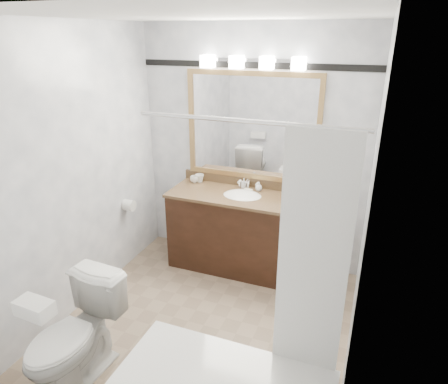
{
  "coord_description": "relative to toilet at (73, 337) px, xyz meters",
  "views": [
    {
      "loc": [
        1.18,
        -2.57,
        2.39
      ],
      "look_at": [
        0.06,
        0.35,
        1.14
      ],
      "focal_mm": 32.0,
      "sensor_mm": 36.0,
      "label": 1
    }
  ],
  "objects": [
    {
      "name": "soap_bar",
      "position": [
        0.64,
        2.0,
        0.47
      ],
      "size": [
        0.09,
        0.07,
        0.03
      ],
      "primitive_type": "cube",
      "rotation": [
        0.0,
        0.0,
        -0.31
      ],
      "color": "beige",
      "rests_on": "vanity"
    },
    {
      "name": "mirror",
      "position": [
        0.62,
        2.15,
        1.11
      ],
      "size": [
        1.4,
        0.04,
        1.1
      ],
      "color": "#AF864F",
      "rests_on": "room"
    },
    {
      "name": "vanity",
      "position": [
        0.62,
        1.88,
        0.05
      ],
      "size": [
        1.53,
        0.58,
        0.97
      ],
      "color": "black",
      "rests_on": "ground"
    },
    {
      "name": "soap_bottle_a",
      "position": [
        0.56,
        2.09,
        0.51
      ],
      "size": [
        0.05,
        0.05,
        0.1
      ],
      "primitive_type": "imported",
      "rotation": [
        0.0,
        0.0,
        0.08
      ],
      "color": "white",
      "rests_on": "vanity"
    },
    {
      "name": "tp_roll",
      "position": [
        -0.52,
        1.53,
        0.31
      ],
      "size": [
        0.11,
        0.12,
        0.12
      ],
      "primitive_type": "cylinder",
      "rotation": [
        0.0,
        1.57,
        0.0
      ],
      "color": "white",
      "rests_on": "room"
    },
    {
      "name": "accent_stripe",
      "position": [
        0.62,
        2.16,
        1.71
      ],
      "size": [
        2.4,
        0.01,
        0.06
      ],
      "primitive_type": "cube",
      "color": "black",
      "rests_on": "room"
    },
    {
      "name": "cup_right",
      "position": [
        0.05,
        2.08,
        0.5
      ],
      "size": [
        0.12,
        0.12,
        0.09
      ],
      "primitive_type": "imported",
      "rotation": [
        0.0,
        0.0,
        -0.31
      ],
      "color": "white",
      "rests_on": "vanity"
    },
    {
      "name": "tissue_box",
      "position": [
        0.0,
        -0.26,
        0.44
      ],
      "size": [
        0.24,
        0.14,
        0.1
      ],
      "primitive_type": "cube",
      "rotation": [
        0.0,
        0.0,
        -0.05
      ],
      "color": "white",
      "rests_on": "toilet"
    },
    {
      "name": "cup_left",
      "position": [
        0.0,
        2.04,
        0.5
      ],
      "size": [
        0.11,
        0.11,
        0.07
      ],
      "primitive_type": "imported",
      "rotation": [
        0.0,
        0.0,
        -0.16
      ],
      "color": "white",
      "rests_on": "vanity"
    },
    {
      "name": "vanity_light_bar",
      "position": [
        0.62,
        2.09,
        1.74
      ],
      "size": [
        1.02,
        0.14,
        0.12
      ],
      "color": "silver",
      "rests_on": "room"
    },
    {
      "name": "toilet",
      "position": [
        0.0,
        0.0,
        0.0
      ],
      "size": [
        0.49,
        0.79,
        0.78
      ],
      "primitive_type": "imported",
      "rotation": [
        0.0,
        0.0,
        -0.07
      ],
      "color": "white",
      "rests_on": "ground"
    },
    {
      "name": "room",
      "position": [
        0.62,
        0.86,
        0.86
      ],
      "size": [
        2.42,
        2.62,
        2.52
      ],
      "color": "gray",
      "rests_on": "ground"
    },
    {
      "name": "coffee_maker",
      "position": [
        1.17,
        1.89,
        0.64
      ],
      "size": [
        0.19,
        0.23,
        0.35
      ],
      "rotation": [
        0.0,
        0.0,
        0.3
      ],
      "color": "black",
      "rests_on": "vanity"
    },
    {
      "name": "soap_bottle_b",
      "position": [
        0.74,
        2.06,
        0.51
      ],
      "size": [
        0.08,
        0.08,
        0.09
      ],
      "primitive_type": "imported",
      "rotation": [
        0.0,
        0.0,
        -0.04
      ],
      "color": "white",
      "rests_on": "vanity"
    }
  ]
}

